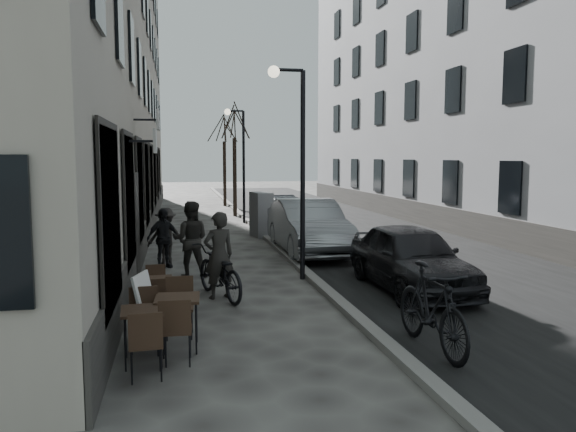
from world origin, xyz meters
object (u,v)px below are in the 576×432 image
object	(u,v)px
bistro_set_b	(178,317)
car_far	(287,214)
bicycle	(219,272)
car_near	(411,257)
tree_near	(234,123)
tree_far	(224,129)
streetlamp_far	(240,153)
bistro_set_a	(145,330)
car_mid	(308,226)
streetlamp_near	(296,149)
pedestrian_far	(163,238)
pedestrian_mid	(166,236)
sign_board	(148,314)
pedestrian_near	(190,239)
moped	(432,308)
bistro_set_c	(158,292)
utility_cabinet	(261,215)

from	to	relation	value
bistro_set_b	car_far	xyz separation A→B (m)	(4.39, 13.48, 0.17)
bicycle	car_near	xyz separation A→B (m)	(4.26, -0.10, 0.18)
tree_near	tree_far	bearing A→B (deg)	90.00
streetlamp_far	bistro_set_a	bearing A→B (deg)	-100.95
car_mid	streetlamp_near	bearing A→B (deg)	-108.60
tree_far	pedestrian_far	distance (m)	19.58
pedestrian_far	pedestrian_mid	bearing A→B (deg)	51.49
streetlamp_far	car_far	world-z (taller)	streetlamp_far
sign_board	pedestrian_mid	world-z (taller)	pedestrian_mid
bistro_set_b	car_far	distance (m)	14.17
bistro_set_a	tree_far	bearing A→B (deg)	78.53
streetlamp_near	bistro_set_a	xyz separation A→B (m)	(-3.30, -5.04, -2.67)
tree_far	car_near	distance (m)	23.02
tree_near	streetlamp_far	bearing A→B (deg)	-91.38
sign_board	pedestrian_near	xyz separation A→B (m)	(0.80, 4.85, 0.49)
streetlamp_far	sign_board	xyz separation A→B (m)	(-3.29, -16.08, -2.71)
bistro_set_b	pedestrian_far	xyz separation A→B (m)	(-0.36, 6.61, 0.30)
bistro_set_a	bicycle	xyz separation A→B (m)	(1.33, 3.57, 0.08)
car_near	streetlamp_far	bearing A→B (deg)	99.46
sign_board	car_mid	distance (m)	8.90
bicycle	moped	world-z (taller)	moped
tree_near	pedestrian_near	xyz separation A→B (m)	(-2.57, -14.23, -3.72)
bistro_set_b	bistro_set_a	bearing A→B (deg)	-129.88
bistro_set_b	bistro_set_c	world-z (taller)	bistro_set_b
tree_near	bistro_set_c	xyz separation A→B (m)	(-3.27, -17.49, -4.24)
tree_near	pedestrian_mid	world-z (taller)	tree_near
car_mid	car_far	size ratio (longest dim) A/B	1.08
tree_near	car_far	xyz separation A→B (m)	(1.49, -6.05, -3.99)
sign_board	moped	distance (m)	4.48
tree_far	bistro_set_c	xyz separation A→B (m)	(-3.27, -23.49, -4.24)
utility_cabinet	pedestrian_mid	bearing A→B (deg)	-134.83
utility_cabinet	pedestrian_far	size ratio (longest dim) A/B	1.04
moped	bistro_set_a	bearing A→B (deg)	173.77
sign_board	car_far	size ratio (longest dim) A/B	0.24
tree_far	pedestrian_near	size ratio (longest dim) A/B	3.01
car_far	car_near	bearing A→B (deg)	-87.30
bistro_set_c	car_far	distance (m)	12.39
streetlamp_near	sign_board	bearing A→B (deg)	-128.94
bistro_set_c	pedestrian_near	distance (m)	3.38
car_far	bistro_set_b	bearing A→B (deg)	-109.35
bicycle	car_far	distance (m)	11.00
bistro_set_a	sign_board	distance (m)	0.96
pedestrian_far	car_far	size ratio (longest dim) A/B	0.35
streetlamp_far	utility_cabinet	size ratio (longest dim) A/B	3.06
pedestrian_mid	car_far	world-z (taller)	pedestrian_mid
sign_board	pedestrian_far	world-z (taller)	pedestrian_far
utility_cabinet	car_near	bearing A→B (deg)	-86.62
tree_far	car_mid	distance (m)	17.84
utility_cabinet	moped	xyz separation A→B (m)	(0.72, -12.77, -0.17)
tree_near	streetlamp_near	bearing A→B (deg)	-90.28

